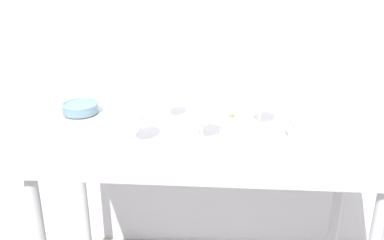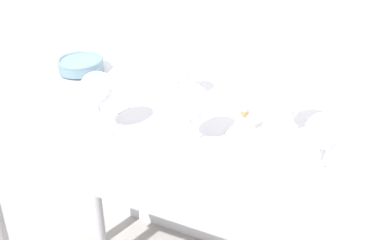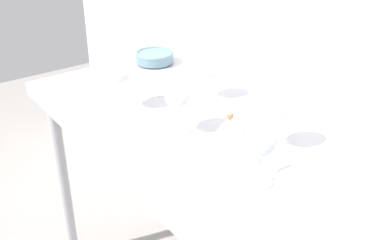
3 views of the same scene
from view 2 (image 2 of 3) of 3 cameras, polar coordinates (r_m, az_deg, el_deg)
steel_counter at (r=1.48m, az=1.55°, el=-4.97°), size 1.40×0.65×0.90m
wine_glass_near_left at (r=1.39m, az=-10.73°, el=3.33°), size 0.10×0.10×0.19m
wine_glass_far_left at (r=1.57m, az=-1.61°, el=6.00°), size 0.09×0.09×0.16m
wine_glass_near_center at (r=1.32m, az=-0.14°, el=2.01°), size 0.10×0.10×0.18m
wine_glass_far_right at (r=1.39m, az=11.66°, el=2.80°), size 0.10×0.10×0.18m
wine_glass_near_right at (r=1.23m, az=14.74°, el=-1.44°), size 0.09×0.09×0.17m
tasting_sheet_upper at (r=1.41m, az=18.36°, el=-3.43°), size 0.15×0.21×0.00m
tasting_sheet_lower at (r=1.67m, az=-7.08°, el=3.34°), size 0.21×0.30×0.00m
tasting_bowl at (r=1.84m, az=-12.58°, el=6.21°), size 0.16×0.16×0.05m
decanter_funnel at (r=1.40m, az=5.93°, el=-0.51°), size 0.11×0.11×0.13m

